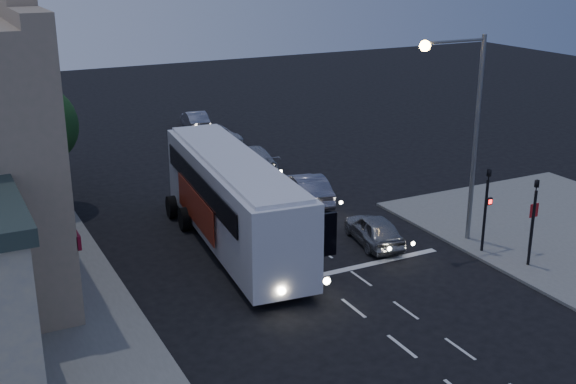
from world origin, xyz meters
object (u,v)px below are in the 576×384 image
traffic_signal_side (534,212)px  regulatory_sign (532,220)px  tour_bus (233,198)px  car_suv (374,229)px  car_extra (195,120)px  street_tree (36,122)px  car_sedan_b (251,159)px  traffic_signal_main (487,200)px  car_sedan_c (211,136)px  car_sedan_a (307,188)px  streetlight (466,117)px

traffic_signal_side → regulatory_sign: (1.00, 0.96, -0.82)m
tour_bus → car_suv: bearing=-20.4°
car_suv → regulatory_sign: regulatory_sign is taller
car_extra → street_tree: (-12.68, -12.89, 3.82)m
tour_bus → car_sedan_b: (5.27, 9.90, -1.41)m
traffic_signal_side → traffic_signal_main: bearing=109.5°
car_sedan_c → street_tree: size_ratio=0.86×
car_extra → street_tree: size_ratio=0.66×
car_sedan_a → traffic_signal_main: size_ratio=1.12×
regulatory_sign → streetlight: streetlight is taller
traffic_signal_main → car_sedan_a: bearing=111.0°
car_sedan_b → traffic_signal_main: bearing=110.5°
car_sedan_b → street_tree: 12.60m
car_sedan_c → car_sedan_b: bearing=85.6°
car_extra → traffic_signal_main: traffic_signal_main is taller
car_suv → street_tree: bearing=-32.2°
tour_bus → car_sedan_b: tour_bus is taller
tour_bus → traffic_signal_side: (9.82, -7.70, 0.25)m
tour_bus → car_sedan_b: 11.31m
car_sedan_a → traffic_signal_side: bearing=122.1°
car_sedan_a → car_sedan_b: size_ratio=0.87×
regulatory_sign → street_tree: (-17.51, 15.26, 2.90)m
car_sedan_a → streetlight: bearing=124.2°
car_sedan_c → regulatory_sign: regulatory_sign is taller
traffic_signal_main → street_tree: size_ratio=0.66×
streetlight → regulatory_sign: bearing=-51.3°
street_tree → regulatory_sign: bearing=-41.1°
car_sedan_a → street_tree: size_ratio=0.74×
car_suv → tour_bus: bearing=-15.6°
car_suv → regulatory_sign: size_ratio=1.80×
regulatory_sign → street_tree: size_ratio=0.35×
car_sedan_a → regulatory_sign: bearing=128.4°
car_extra → regulatory_sign: 28.57m
car_suv → car_sedan_a: bearing=-79.6°
car_sedan_c → street_tree: 14.72m
car_sedan_a → car_extra: (0.44, 17.87, -0.08)m
car_sedan_a → car_sedan_b: 6.38m
car_suv → regulatory_sign: 6.69m
car_suv → traffic_signal_side: size_ratio=0.97×
traffic_signal_side → streetlight: size_ratio=0.46×
regulatory_sign → street_tree: street_tree is taller
car_sedan_c → street_tree: bearing=28.4°
traffic_signal_main → car_sedan_c: bearing=100.0°
regulatory_sign → car_extra: bearing=99.7°
car_sedan_a → car_sedan_b: car_sedan_b is taller
car_suv → car_extra: size_ratio=0.96×
car_suv → street_tree: street_tree is taller
car_extra → traffic_signal_main: bearing=104.7°
car_sedan_c → traffic_signal_main: traffic_signal_main is taller
streetlight → street_tree: 20.19m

